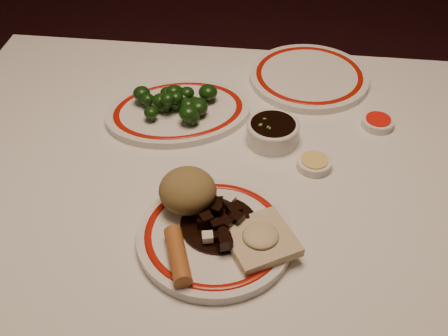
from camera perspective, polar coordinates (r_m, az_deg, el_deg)
dining_table at (r=1.09m, az=0.52°, el=-4.15°), size 1.20×0.90×0.75m
main_plate at (r=0.91m, az=-0.92°, el=-6.90°), size 0.27×0.27×0.02m
rice_mound at (r=0.92m, az=-3.74°, el=-2.29°), size 0.09×0.09×0.07m
spring_roll at (r=0.86m, az=-4.72°, el=-8.85°), size 0.06×0.11×0.03m
fried_wonton at (r=0.88m, az=3.71°, el=-7.20°), size 0.14×0.14×0.03m
stirfry_heap at (r=0.91m, az=-0.42°, el=-5.42°), size 0.13×0.13×0.03m
broccoli_plate at (r=1.16m, az=-4.64°, el=5.72°), size 0.35×0.33×0.02m
broccoli_pile at (r=1.14m, az=-4.69°, el=6.79°), size 0.17×0.12×0.05m
soy_bowl at (r=1.09m, az=4.95°, el=3.62°), size 0.10×0.10×0.04m
sweet_sour_dish at (r=1.17m, az=15.34°, el=4.49°), size 0.06×0.06×0.02m
mustard_dish at (r=1.05m, az=9.14°, el=0.46°), size 0.06×0.06×0.02m
far_plate at (r=1.28m, az=8.63°, el=9.16°), size 0.35×0.35×0.02m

